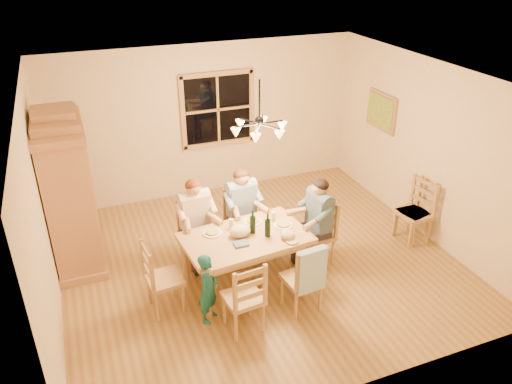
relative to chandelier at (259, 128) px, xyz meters
name	(u,v)px	position (x,y,z in m)	size (l,w,h in m)	color
floor	(259,261)	(0.00, 0.00, -2.08)	(5.50, 5.50, 0.00)	olive
ceiling	(260,79)	(0.00, 0.00, 0.62)	(5.50, 5.00, 0.02)	white
wall_back	(207,121)	(0.00, 2.50, -0.73)	(5.50, 0.02, 2.70)	beige
wall_left	(41,216)	(-2.75, 0.00, -0.73)	(0.02, 5.00, 2.70)	beige
wall_right	(426,150)	(2.75, 0.00, -0.73)	(0.02, 5.00, 2.70)	beige
window	(218,109)	(0.20, 2.47, -0.53)	(1.30, 0.06, 1.30)	black
painting	(381,111)	(2.71, 1.20, -0.48)	(0.06, 0.78, 0.64)	#A67248
chandelier	(259,128)	(0.00, 0.00, 0.00)	(0.77, 0.68, 0.71)	black
armoire	(70,195)	(-2.42, 1.05, -1.02)	(0.66, 1.40, 2.30)	#A67248
dining_table	(246,243)	(-0.35, -0.41, -1.42)	(1.71, 1.15, 0.76)	#A9834B
chair_far_left	(197,244)	(-0.83, 0.31, -1.77)	(0.48, 0.46, 0.99)	#A57C49
chair_far_right	(242,232)	(-0.12, 0.38, -1.77)	(0.48, 0.46, 0.99)	#A57C49
chair_near_left	(243,308)	(-0.68, -1.21, -1.77)	(0.48, 0.46, 0.99)	#A57C49
chair_near_right	(301,288)	(0.12, -1.14, -1.77)	(0.48, 0.46, 0.99)	#A57C49
chair_end_left	(165,289)	(-1.48, -0.52, -1.77)	(0.46, 0.48, 0.99)	#A57C49
chair_end_right	(316,244)	(0.77, -0.30, -1.77)	(0.46, 0.48, 0.99)	#A57C49
adult_woman	(195,212)	(-0.83, 0.31, -1.24)	(0.42, 0.46, 0.87)	beige
adult_plaid_man	(242,201)	(-0.12, 0.38, -1.24)	(0.42, 0.46, 0.87)	#2F5C83
adult_slate_man	(318,212)	(0.77, -0.30, -1.24)	(0.46, 0.42, 0.87)	#465C70
towel	(311,271)	(0.14, -1.32, -1.38)	(0.38, 0.10, 0.58)	#99BBCF
wine_bottle_a	(253,222)	(-0.23, -0.36, -1.15)	(0.08, 0.08, 0.33)	black
wine_bottle_b	(268,225)	(-0.08, -0.51, -1.15)	(0.08, 0.08, 0.33)	black
plate_woman	(212,233)	(-0.74, -0.19, -1.31)	(0.26, 0.26, 0.02)	white
plate_plaid	(253,221)	(-0.14, -0.10, -1.31)	(0.26, 0.26, 0.02)	white
plate_slate	(283,225)	(0.21, -0.35, -1.31)	(0.26, 0.26, 0.02)	white
wine_glass_a	(231,224)	(-0.46, -0.15, -1.25)	(0.06, 0.06, 0.14)	silver
wine_glass_b	(273,216)	(0.14, -0.18, -1.25)	(0.06, 0.06, 0.14)	silver
cap	(288,234)	(0.14, -0.65, -1.26)	(0.20, 0.20, 0.11)	beige
napkin	(241,244)	(-0.48, -0.58, -1.30)	(0.18, 0.14, 0.03)	slate
cloth_bundle	(240,231)	(-0.42, -0.38, -1.24)	(0.28, 0.22, 0.15)	beige
child	(208,288)	(-1.03, -0.92, -1.60)	(0.34, 0.23, 0.95)	#18616C
chair_spare_front	(413,222)	(2.45, -0.31, -1.77)	(0.42, 0.44, 0.99)	#A57C49
chair_spare_back	(411,221)	(2.45, -0.27, -1.77)	(0.51, 0.53, 0.99)	#A57C49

